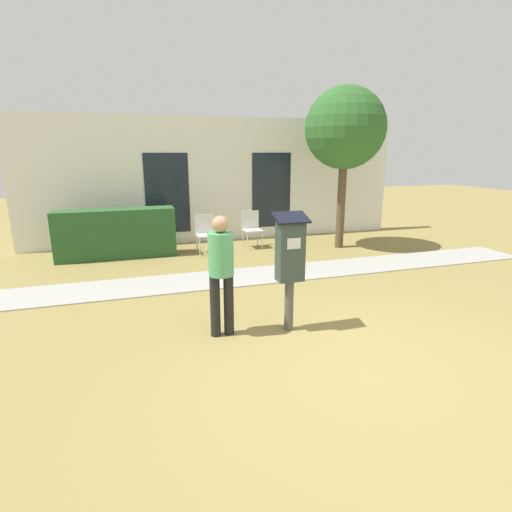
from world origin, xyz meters
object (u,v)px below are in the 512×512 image
object	(u,v)px
person_standing	(221,267)
outdoor_chair_left	(205,231)
outdoor_chair_middle	(251,226)
parking_meter	(290,257)

from	to	relation	value
person_standing	outdoor_chair_left	bearing A→B (deg)	68.32
person_standing	outdoor_chair_middle	world-z (taller)	person_standing
person_standing	outdoor_chair_middle	size ratio (longest dim) A/B	1.76
parking_meter	person_standing	bearing A→B (deg)	172.46
outdoor_chair_left	outdoor_chair_middle	size ratio (longest dim) A/B	1.00
parking_meter	outdoor_chair_left	distance (m)	4.56
outdoor_chair_left	outdoor_chair_middle	xyz separation A→B (m)	(1.21, 0.25, 0.00)
outdoor_chair_left	person_standing	bearing A→B (deg)	-83.58
parking_meter	person_standing	distance (m)	0.90
person_standing	outdoor_chair_left	distance (m)	4.47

